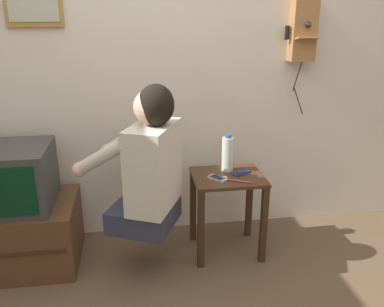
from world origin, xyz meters
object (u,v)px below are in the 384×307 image
(television, at_px, (7,178))
(cell_phone_held, at_px, (217,178))
(water_bottle, at_px, (228,154))
(person, at_px, (149,164))
(wall_phone_antique, at_px, (303,28))
(cell_phone_spare, at_px, (241,173))
(toothbrush, at_px, (235,180))

(television, height_order, cell_phone_held, television)
(television, xyz_separation_m, water_bottle, (1.39, 0.05, 0.06))
(person, height_order, television, person)
(wall_phone_antique, distance_m, cell_phone_held, 1.17)
(person, bearing_deg, television, 101.47)
(person, relative_size, cell_phone_held, 6.55)
(cell_phone_spare, xyz_separation_m, toothbrush, (-0.07, -0.12, 0.00))
(water_bottle, distance_m, toothbrush, 0.22)
(cell_phone_held, distance_m, toothbrush, 0.12)
(wall_phone_antique, relative_size, toothbrush, 4.90)
(wall_phone_antique, xyz_separation_m, water_bottle, (-0.55, -0.23, -0.79))
(cell_phone_held, relative_size, toothbrush, 0.78)
(person, height_order, wall_phone_antique, wall_phone_antique)
(toothbrush, bearing_deg, wall_phone_antique, -24.43)
(television, bearing_deg, cell_phone_spare, -0.64)
(cell_phone_spare, bearing_deg, television, -122.12)
(television, relative_size, cell_phone_held, 3.91)
(television, height_order, water_bottle, water_bottle)
(water_bottle, bearing_deg, person, -155.13)
(water_bottle, bearing_deg, wall_phone_antique, 22.94)
(wall_phone_antique, bearing_deg, person, -156.10)
(cell_phone_held, height_order, toothbrush, toothbrush)
(person, relative_size, water_bottle, 3.47)
(toothbrush, bearing_deg, cell_phone_spare, -2.44)
(television, distance_m, wall_phone_antique, 2.14)
(cell_phone_held, bearing_deg, wall_phone_antique, -9.29)
(wall_phone_antique, bearing_deg, cell_phone_spare, -147.58)
(cell_phone_spare, bearing_deg, toothbrush, -61.78)
(person, height_order, cell_phone_held, person)
(wall_phone_antique, bearing_deg, television, -171.65)
(person, xyz_separation_m, water_bottle, (0.53, 0.25, -0.05))
(television, bearing_deg, cell_phone_held, -3.72)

